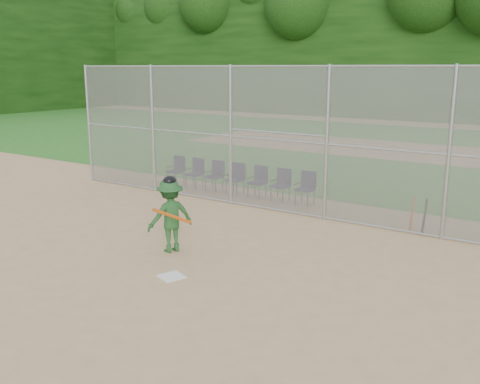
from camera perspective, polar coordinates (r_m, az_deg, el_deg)
The scene contains 15 objects.
ground at distance 10.82m, azimuth -7.47°, elevation -8.21°, with size 100.00×100.00×0.00m, color tan.
grass_strip at distance 26.68m, azimuth 18.92°, elevation 4.03°, with size 100.00×100.00×0.00m, color #25641E.
dirt_patch_far at distance 26.68m, azimuth 18.92°, elevation 4.03°, with size 24.00×24.00×0.00m, color tan.
backstop_fence at distance 14.33m, azimuth 5.60°, elevation 5.68°, with size 16.09×0.09×4.00m.
treeline at distance 28.37m, azimuth 20.88°, elevation 15.54°, with size 81.00×60.00×11.00m.
home_plate at distance 10.46m, azimuth -7.30°, elevation -8.92°, with size 0.43×0.43×0.02m, color silver.
batter_at_plate at distance 11.62m, azimuth -7.45°, elevation -2.45°, with size 1.14×1.34×1.69m.
spare_bats at distance 13.70m, azimuth 18.49°, elevation -2.34°, with size 0.36×0.28×0.84m.
chair_0 at distance 18.36m, azimuth -6.91°, elevation 2.27°, with size 0.54×0.52×0.96m, color #12103C, non-canonical shape.
chair_1 at distance 17.84m, azimuth -4.90°, elevation 2.00°, with size 0.54×0.52×0.96m, color #12103C, non-canonical shape.
chair_2 at distance 17.35m, azimuth -2.78°, elevation 1.71°, with size 0.54×0.52×0.96m, color #12103C, non-canonical shape.
chair_3 at distance 16.88m, azimuth -0.54°, elevation 1.41°, with size 0.54×0.52×0.96m, color #12103C, non-canonical shape.
chair_4 at distance 16.44m, azimuth 1.83°, elevation 1.08°, with size 0.54×0.52×0.96m, color #12103C, non-canonical shape.
chair_5 at distance 16.03m, azimuth 4.32°, elevation 0.74°, with size 0.54×0.52×0.96m, color #12103C, non-canonical shape.
chair_6 at distance 15.65m, azimuth 6.93°, elevation 0.37°, with size 0.54×0.52×0.96m, color #12103C, non-canonical shape.
Camera 1 is at (6.71, -7.52, 3.93)m, focal length 40.00 mm.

